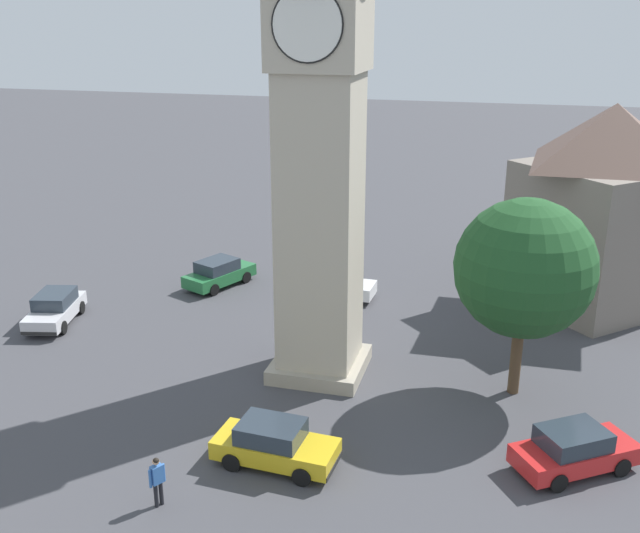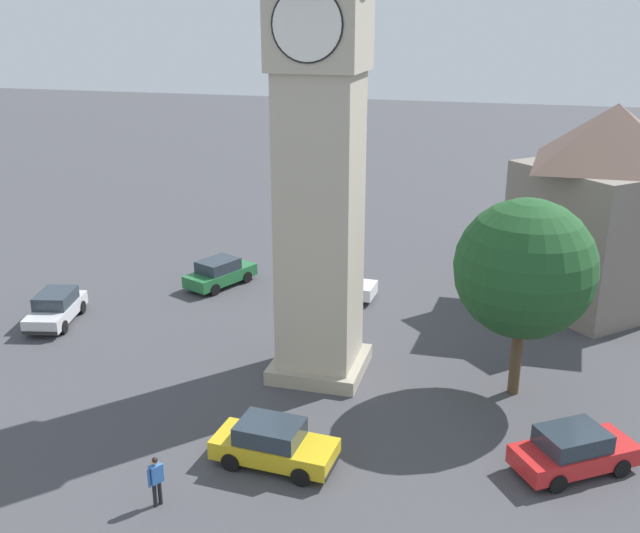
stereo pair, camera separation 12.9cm
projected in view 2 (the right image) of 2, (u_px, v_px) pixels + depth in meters
The scene contains 10 objects.
ground_plane at pixel (320, 371), 30.75m from camera, with size 200.00×200.00×0.00m, color #424247.
clock_tower at pixel (320, 50), 26.47m from camera, with size 4.50×4.50×22.19m.
car_blue_kerb at pixel (337, 284), 38.36m from camera, with size 4.20×1.95×1.53m.
car_silver_kerb at pixel (220, 273), 40.04m from camera, with size 3.18×4.46×1.53m.
car_red_corner at pixel (574, 450), 23.81m from camera, with size 4.35×3.73×1.53m.
car_black_far at pixel (273, 444), 24.17m from camera, with size 4.23×2.02×1.53m.
car_green_alley at pixel (56, 308), 35.28m from camera, with size 2.58×4.40×1.53m.
pedestrian at pixel (156, 477), 22.04m from camera, with size 0.37×0.49×1.69m.
tree at pixel (525, 269), 27.28m from camera, with size 5.33×5.33×7.89m.
building_terrace_right at pixel (606, 205), 36.30m from camera, with size 10.24×10.22×10.20m.
Camera 2 is at (7.28, -26.60, 14.30)m, focal length 40.94 mm.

